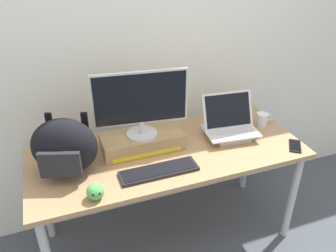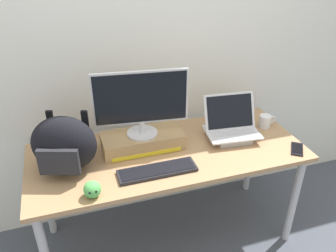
{
  "view_description": "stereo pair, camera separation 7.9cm",
  "coord_description": "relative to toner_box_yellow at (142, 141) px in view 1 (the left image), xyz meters",
  "views": [
    {
      "loc": [
        -0.63,
        -1.7,
        1.96
      ],
      "look_at": [
        0.0,
        0.0,
        0.92
      ],
      "focal_mm": 37.07,
      "sensor_mm": 36.0,
      "label": 1
    },
    {
      "loc": [
        -0.55,
        -1.73,
        1.96
      ],
      "look_at": [
        0.0,
        0.0,
        0.92
      ],
      "focal_mm": 37.07,
      "sensor_mm": 36.0,
      "label": 2
    }
  ],
  "objects": [
    {
      "name": "ground_plane",
      "position": [
        0.14,
        -0.09,
        -0.79
      ],
      "size": [
        20.0,
        20.0,
        0.0
      ],
      "primitive_type": "plane",
      "color": "#474C56"
    },
    {
      "name": "back_wall",
      "position": [
        0.14,
        0.37,
        0.51
      ],
      "size": [
        7.0,
        0.1,
        2.6
      ],
      "primitive_type": "cube",
      "color": "silver",
      "rests_on": "ground"
    },
    {
      "name": "desk",
      "position": [
        0.14,
        -0.09,
        -0.13
      ],
      "size": [
        1.72,
        0.7,
        0.74
      ],
      "color": "#A87F56",
      "rests_on": "ground"
    },
    {
      "name": "toner_box_yellow",
      "position": [
        0.0,
        0.0,
        0.0
      ],
      "size": [
        0.51,
        0.23,
        0.1
      ],
      "color": "#A88456",
      "rests_on": "desk"
    },
    {
      "name": "desktop_monitor",
      "position": [
        -0.0,
        -0.0,
        0.27
      ],
      "size": [
        0.57,
        0.19,
        0.42
      ],
      "rotation": [
        0.0,
        0.0,
        -0.12
      ],
      "color": "silver",
      "rests_on": "toner_box_yellow"
    },
    {
      "name": "open_laptop",
      "position": [
        0.59,
        -0.06,
        0.01
      ],
      "size": [
        0.37,
        0.28,
        0.28
      ],
      "rotation": [
        0.0,
        0.0,
        -0.1
      ],
      "color": "#ADADB2",
      "rests_on": "desk"
    },
    {
      "name": "external_keyboard",
      "position": [
        0.02,
        -0.28,
        -0.04
      ],
      "size": [
        0.46,
        0.13,
        0.02
      ],
      "rotation": [
        0.0,
        0.0,
        -0.0
      ],
      "color": "black",
      "rests_on": "desk"
    },
    {
      "name": "messenger_backpack",
      "position": [
        -0.47,
        -0.09,
        0.12
      ],
      "size": [
        0.42,
        0.33,
        0.34
      ],
      "rotation": [
        0.0,
        0.0,
        -0.32
      ],
      "color": "black",
      "rests_on": "desk"
    },
    {
      "name": "coffee_mug",
      "position": [
        0.88,
        -0.01,
        -0.01
      ],
      "size": [
        0.12,
        0.08,
        0.09
      ],
      "color": "silver",
      "rests_on": "desk"
    },
    {
      "name": "cell_phone",
      "position": [
        0.92,
        -0.32,
        -0.04
      ],
      "size": [
        0.14,
        0.16,
        0.01
      ],
      "rotation": [
        0.0,
        0.0,
        -0.62
      ],
      "color": "black",
      "rests_on": "desk"
    },
    {
      "name": "plush_toy",
      "position": [
        -0.36,
        -0.37,
        -0.0
      ],
      "size": [
        0.09,
        0.09,
        0.09
      ],
      "color": "#56B256",
      "rests_on": "desk"
    }
  ]
}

